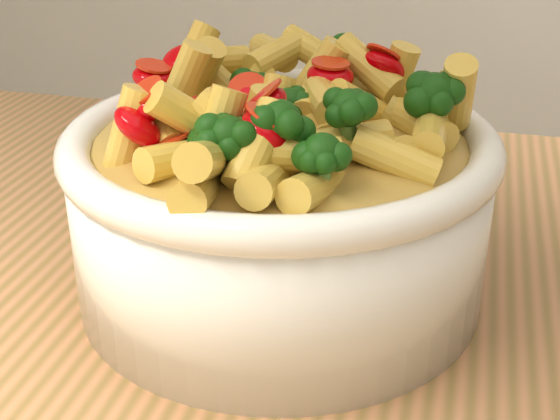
# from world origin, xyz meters

# --- Properties ---
(serving_bowl) EXTENTS (0.26, 0.26, 0.11)m
(serving_bowl) POSITION_xyz_m (-0.11, 0.08, 0.96)
(serving_bowl) COLOR white
(serving_bowl) RESTS_ON table
(pasta_salad) EXTENTS (0.20, 0.20, 0.05)m
(pasta_salad) POSITION_xyz_m (-0.11, 0.08, 1.02)
(pasta_salad) COLOR #FFDA50
(pasta_salad) RESTS_ON serving_bowl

